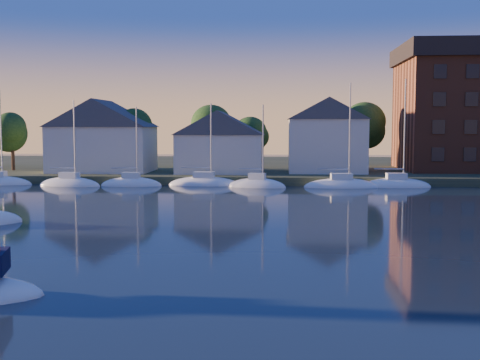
{
  "coord_description": "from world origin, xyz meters",
  "views": [
    {
      "loc": [
        2.08,
        -21.48,
        7.08
      ],
      "look_at": [
        -0.96,
        22.0,
        3.18
      ],
      "focal_mm": 45.0,
      "sensor_mm": 36.0,
      "label": 1
    }
  ],
  "objects": [
    {
      "name": "ground",
      "position": [
        0.0,
        0.0,
        0.0
      ],
      "size": [
        260.0,
        260.0,
        0.0
      ],
      "primitive_type": "plane",
      "color": "black",
      "rests_on": "ground"
    },
    {
      "name": "shoreline_land",
      "position": [
        0.0,
        75.0,
        0.0
      ],
      "size": [
        160.0,
        50.0,
        2.0
      ],
      "primitive_type": "cube",
      "color": "#2E3821",
      "rests_on": "ground"
    },
    {
      "name": "clubhouse_east",
      "position": [
        8.0,
        59.0,
        6.0
      ],
      "size": [
        10.5,
        8.4,
        9.8
      ],
      "color": "silver",
      "rests_on": "shoreline_land"
    },
    {
      "name": "moored_fleet",
      "position": [
        -12.0,
        49.0,
        0.1
      ],
      "size": [
        63.5,
        2.4,
        12.05
      ],
      "color": "white",
      "rests_on": "ground"
    },
    {
      "name": "clubhouse_centre",
      "position": [
        -6.0,
        57.0,
        5.13
      ],
      "size": [
        11.55,
        8.4,
        8.08
      ],
      "color": "silver",
      "rests_on": "shoreline_land"
    },
    {
      "name": "clubhouse_west",
      "position": [
        -22.0,
        58.0,
        5.93
      ],
      "size": [
        13.65,
        9.45,
        9.64
      ],
      "color": "silver",
      "rests_on": "shoreline_land"
    },
    {
      "name": "tree_line",
      "position": [
        2.0,
        63.0,
        7.18
      ],
      "size": [
        93.4,
        5.4,
        8.9
      ],
      "color": "#3B271A",
      "rests_on": "shoreline_land"
    },
    {
      "name": "wooden_dock",
      "position": [
        0.0,
        52.0,
        0.0
      ],
      "size": [
        120.0,
        3.0,
        1.0
      ],
      "primitive_type": "cube",
      "color": "brown",
      "rests_on": "ground"
    }
  ]
}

